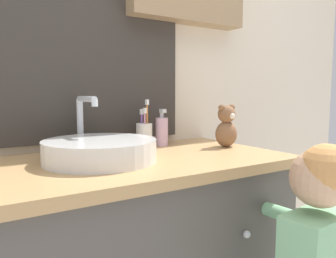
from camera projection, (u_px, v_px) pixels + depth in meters
wall_back at (111, 32)px, 1.38m from camera, size 3.20×0.18×2.50m
sink_basin at (100, 149)px, 1.08m from camera, size 0.37×0.42×0.21m
toothbrush_holder at (144, 134)px, 1.36m from camera, size 0.07×0.07×0.20m
soap_dispenser at (162, 131)px, 1.40m from camera, size 0.05×0.05×0.16m
teddy_bear at (226, 127)px, 1.37m from camera, size 0.10×0.08×0.18m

